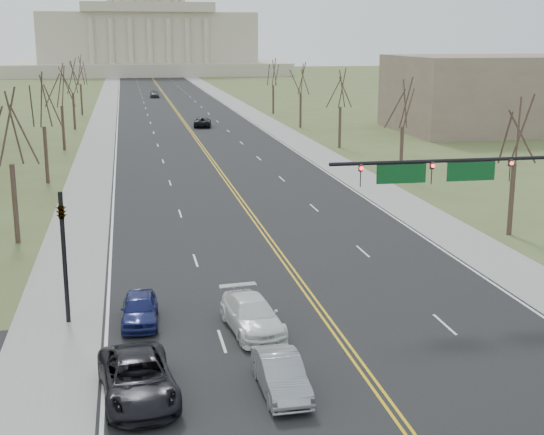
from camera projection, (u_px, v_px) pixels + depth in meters
name	position (u px, v px, depth m)	size (l,w,h in m)	color
road	(177.00, 112.00, 128.28)	(20.00, 380.00, 0.01)	black
cross_road	(365.00, 372.00, 28.99)	(120.00, 14.00, 0.01)	black
sidewalk_left	(105.00, 113.00, 126.06)	(4.00, 380.00, 0.03)	gray
sidewalk_right	(247.00, 111.00, 130.49)	(4.00, 380.00, 0.03)	gray
center_line	(177.00, 112.00, 128.28)	(0.42, 380.00, 0.01)	gold
edge_line_left	(118.00, 113.00, 126.47)	(0.15, 380.00, 0.01)	silver
edge_line_right	(234.00, 111.00, 130.08)	(0.15, 380.00, 0.01)	silver
capitol	(147.00, 31.00, 258.54)	(90.00, 60.00, 50.00)	#BCB19D
signal_mast	(469.00, 181.00, 36.17)	(12.12, 0.44, 7.20)	black
signal_left	(63.00, 243.00, 33.16)	(0.32, 0.36, 6.00)	black
tree_r_0	(516.00, 134.00, 47.50)	(3.74, 3.74, 8.50)	#392921
tree_l_0	(9.00, 131.00, 45.51)	(3.96, 3.96, 9.00)	#392921
tree_r_1	(403.00, 106.00, 66.60)	(3.74, 3.74, 8.50)	#392921
tree_l_1	(42.00, 103.00, 64.61)	(3.96, 3.96, 9.00)	#392921
tree_r_2	(341.00, 90.00, 85.69)	(3.74, 3.74, 8.50)	#392921
tree_l_2	(61.00, 88.00, 83.70)	(3.96, 3.96, 9.00)	#392921
tree_r_3	(301.00, 80.00, 104.78)	(3.74, 3.74, 8.50)	#392921
tree_l_3	(72.00, 78.00, 102.80)	(3.96, 3.96, 9.00)	#392921
tree_r_4	(273.00, 74.00, 123.88)	(3.74, 3.74, 8.50)	#392921
tree_l_4	(80.00, 72.00, 121.89)	(3.96, 3.96, 9.00)	#392921
bldg_right_mass	(491.00, 93.00, 102.03)	(25.00, 20.00, 10.00)	#745E52
car_sb_inner_lead	(281.00, 375.00, 27.14)	(1.46, 4.19, 1.38)	gray
car_sb_outer_lead	(138.00, 378.00, 26.70)	(2.50, 5.43, 1.51)	black
car_sb_inner_second	(252.00, 315.00, 32.84)	(2.03, 5.00, 1.45)	white
car_sb_outer_second	(140.00, 309.00, 33.71)	(1.60, 3.98, 1.36)	navy
car_far_nb	(202.00, 122.00, 107.04)	(2.33, 5.05, 1.40)	black
car_far_sb	(155.00, 94.00, 158.21)	(1.92, 4.77, 1.63)	#52535A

